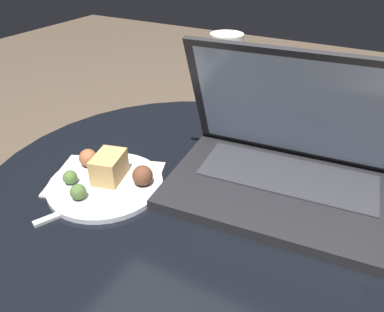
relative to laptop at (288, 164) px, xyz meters
name	(u,v)px	position (x,y,z in m)	size (l,w,h in m)	color
table	(193,241)	(-0.14, -0.07, -0.18)	(0.74, 0.74, 0.51)	#9E9EA3
napkin	(106,179)	(-0.28, -0.13, -0.05)	(0.22, 0.19, 0.00)	silver
laptop	(288,164)	(0.00, 0.00, 0.00)	(0.39, 0.28, 0.24)	#232326
beer_glass	(224,88)	(-0.17, 0.12, 0.06)	(0.06, 0.06, 0.21)	gold
snack_plate	(106,178)	(-0.27, -0.14, -0.03)	(0.20, 0.20, 0.06)	silver
fork	(104,197)	(-0.25, -0.17, -0.05)	(0.10, 0.19, 0.00)	#B2B2B7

